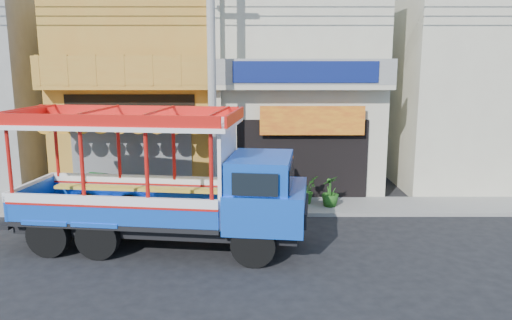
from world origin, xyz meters
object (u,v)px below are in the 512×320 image
at_px(utility_pole, 216,57).
at_px(green_sign, 100,192).
at_px(potted_plant_c, 330,191).
at_px(potted_plant_a, 305,190).
at_px(songthaew_truck, 179,183).

bearing_deg(utility_pole, green_sign, 170.77).
xyz_separation_m(green_sign, potted_plant_c, (7.74, -0.14, 0.05)).
distance_m(utility_pole, green_sign, 6.04).
bearing_deg(potted_plant_a, utility_pole, 138.57).
bearing_deg(songthaew_truck, potted_plant_a, 46.03).
xyz_separation_m(songthaew_truck, potted_plant_c, (4.49, 3.45, -1.13)).
relative_size(potted_plant_a, potted_plant_c, 0.90).
relative_size(songthaew_truck, green_sign, 7.29).
height_order(songthaew_truck, green_sign, songthaew_truck).
height_order(songthaew_truck, potted_plant_a, songthaew_truck).
bearing_deg(utility_pole, potted_plant_a, 17.03).
bearing_deg(green_sign, potted_plant_a, 1.90).
distance_m(utility_pole, potted_plant_a, 5.39).
height_order(utility_pole, songthaew_truck, utility_pole).
bearing_deg(songthaew_truck, utility_pole, 74.95).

